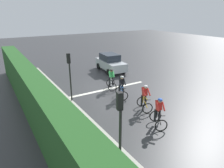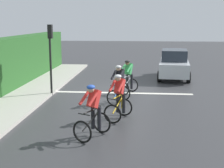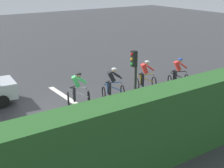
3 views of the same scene
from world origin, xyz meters
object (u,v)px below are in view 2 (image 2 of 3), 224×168
(cyclist_fourth, at_px, (128,77))
(traffic_light_near_crossing, at_px, (50,49))
(cyclist_mid, at_px, (119,85))
(cyclist_lead, at_px, (93,112))
(cyclist_second, at_px, (119,98))
(car_silver, at_px, (174,64))

(cyclist_fourth, distance_m, traffic_light_near_crossing, 3.95)
(cyclist_mid, relative_size, traffic_light_near_crossing, 0.50)
(cyclist_lead, xyz_separation_m, traffic_light_near_crossing, (2.81, -5.46, 1.43))
(cyclist_fourth, bearing_deg, cyclist_second, 88.02)
(cyclist_second, relative_size, car_silver, 0.39)
(traffic_light_near_crossing, bearing_deg, car_silver, -140.53)
(traffic_light_near_crossing, bearing_deg, cyclist_second, 134.38)
(cyclist_mid, bearing_deg, cyclist_second, 93.76)
(car_silver, xyz_separation_m, traffic_light_near_crossing, (6.26, 5.16, 1.35))
(cyclist_second, xyz_separation_m, traffic_light_near_crossing, (3.47, -3.54, 1.43))
(cyclist_mid, height_order, car_silver, car_silver)
(cyclist_mid, height_order, traffic_light_near_crossing, traffic_light_near_crossing)
(cyclist_second, distance_m, car_silver, 9.14)
(car_silver, bearing_deg, cyclist_second, 72.20)
(cyclist_second, relative_size, traffic_light_near_crossing, 0.50)
(cyclist_second, bearing_deg, traffic_light_near_crossing, -45.62)
(cyclist_mid, xyz_separation_m, cyclist_fourth, (-0.30, -1.89, 0.00))
(cyclist_second, height_order, car_silver, car_silver)
(cyclist_second, relative_size, cyclist_mid, 1.00)
(car_silver, bearing_deg, traffic_light_near_crossing, 39.47)
(cyclist_mid, xyz_separation_m, car_silver, (-2.95, -6.36, 0.08))
(cyclist_mid, relative_size, cyclist_fourth, 1.00)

